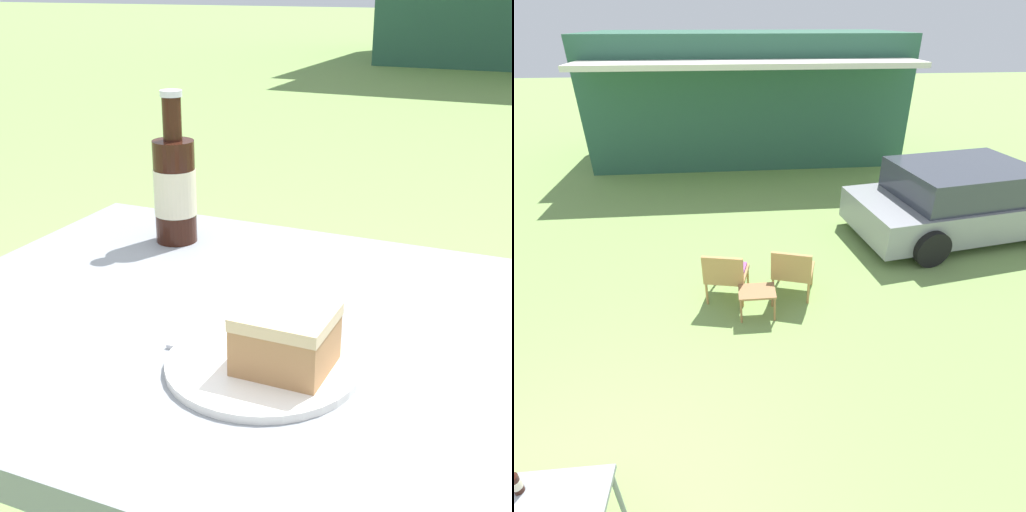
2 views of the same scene
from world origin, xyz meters
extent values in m
cube|color=gray|center=(0.00, 0.00, 0.66)|extent=(0.86, 0.75, 0.04)
cylinder|color=gray|center=(-0.39, 0.33, 0.32)|extent=(0.04, 0.04, 0.64)
cylinder|color=white|center=(0.10, -0.11, 0.69)|extent=(0.23, 0.23, 0.01)
cube|color=#AD7A4C|center=(0.13, -0.11, 0.72)|extent=(0.10, 0.09, 0.05)
cube|color=#DBBC89|center=(0.13, -0.11, 0.75)|extent=(0.10, 0.09, 0.01)
cylinder|color=black|center=(-0.21, 0.23, 0.77)|extent=(0.07, 0.07, 0.17)
cylinder|color=black|center=(-0.21, 0.23, 0.89)|extent=(0.03, 0.03, 0.07)
cylinder|color=silver|center=(-0.21, 0.23, 0.93)|extent=(0.04, 0.04, 0.01)
cylinder|color=beige|center=(-0.21, 0.23, 0.77)|extent=(0.07, 0.07, 0.08)
cube|color=silver|center=(0.06, -0.11, 0.68)|extent=(0.17, 0.01, 0.01)
camera|label=1|loc=(0.39, -0.77, 1.10)|focal=50.00mm
camera|label=2|loc=(1.42, -1.52, 3.59)|focal=28.00mm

